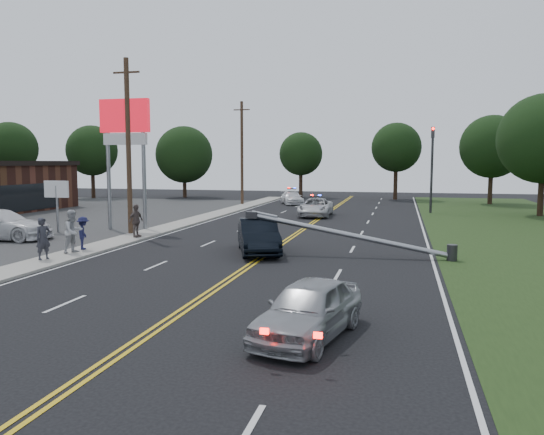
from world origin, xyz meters
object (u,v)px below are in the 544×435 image
(fallen_streetlight, at_px, (360,237))
(emergency_b, at_px, (292,198))
(waiting_sedan, at_px, (309,309))
(utility_pole_mid, at_px, (128,146))
(bystander_b, at_px, (73,231))
(utility_pole_far, at_px, (242,153))
(parked_car, at_px, (0,225))
(small_sign, at_px, (57,194))
(crashed_sedan, at_px, (258,236))
(emergency_a, at_px, (316,207))
(pylon_sign, at_px, (125,132))
(traffic_signal, at_px, (432,162))
(bystander_d, at_px, (136,221))
(bystander_c, at_px, (83,233))
(bystander_a, at_px, (43,239))

(fallen_streetlight, xyz_separation_m, emergency_b, (-8.89, 28.19, -0.28))
(waiting_sedan, xyz_separation_m, emergency_b, (-8.55, 39.45, -0.06))
(utility_pole_mid, xyz_separation_m, bystander_b, (0.81, -6.66, -3.99))
(utility_pole_far, height_order, parked_car, utility_pole_far)
(small_sign, height_order, crashed_sedan, small_sign)
(emergency_a, distance_m, bystander_b, 21.30)
(crashed_sedan, height_order, emergency_b, crashed_sedan)
(pylon_sign, xyz_separation_m, utility_pole_far, (1.30, 20.00, -0.91))
(pylon_sign, height_order, utility_pole_far, utility_pole_far)
(traffic_signal, height_order, bystander_d, traffic_signal)
(fallen_streetlight, height_order, waiting_sedan, fallen_streetlight)
(pylon_sign, relative_size, bystander_c, 5.18)
(traffic_signal, relative_size, emergency_b, 1.59)
(crashed_sedan, bearing_deg, small_sign, 142.84)
(pylon_sign, xyz_separation_m, bystander_d, (2.42, -3.45, -4.97))
(bystander_a, distance_m, bystander_d, 6.99)
(bystander_c, distance_m, bystander_d, 4.30)
(bystander_c, bearing_deg, parked_car, 43.65)
(pylon_sign, xyz_separation_m, bystander_a, (1.87, -10.41, -4.99))
(bystander_a, bearing_deg, emergency_a, 3.97)
(utility_pole_mid, bearing_deg, pylon_sign, 123.02)
(utility_pole_mid, xyz_separation_m, emergency_b, (4.50, 24.19, -4.44))
(emergency_a, distance_m, emergency_b, 11.83)
(utility_pole_far, height_order, bystander_b, utility_pole_far)
(utility_pole_far, bearing_deg, bystander_a, -88.92)
(crashed_sedan, bearing_deg, bystander_c, 171.34)
(bystander_b, bearing_deg, bystander_c, 23.86)
(bystander_b, bearing_deg, parked_car, 80.61)
(traffic_signal, xyz_separation_m, crashed_sedan, (-8.76, -22.02, -3.42))
(bystander_c, bearing_deg, waiting_sedan, -154.19)
(bystander_c, bearing_deg, bystander_a, 150.84)
(fallen_streetlight, relative_size, waiting_sedan, 2.27)
(small_sign, distance_m, crashed_sedan, 14.21)
(traffic_signal, xyz_separation_m, emergency_b, (-13.00, 6.19, -3.56))
(waiting_sedan, bearing_deg, bystander_d, 143.80)
(waiting_sedan, bearing_deg, emergency_a, 111.75)
(utility_pole_mid, distance_m, bystander_a, 9.37)
(fallen_streetlight, bearing_deg, traffic_signal, 79.41)
(pylon_sign, distance_m, crashed_sedan, 12.81)
(waiting_sedan, distance_m, parked_car, 22.52)
(traffic_signal, height_order, bystander_c, traffic_signal)
(bystander_c, bearing_deg, emergency_b, -33.77)
(pylon_sign, relative_size, fallen_streetlight, 0.85)
(traffic_signal, distance_m, waiting_sedan, 33.74)
(utility_pole_far, height_order, emergency_b, utility_pole_far)
(utility_pole_mid, bearing_deg, waiting_sedan, -49.47)
(utility_pole_mid, relative_size, utility_pole_far, 1.00)
(crashed_sedan, bearing_deg, waiting_sedan, -89.60)
(emergency_b, xyz_separation_m, bystander_a, (-3.93, -32.60, 0.36))
(emergency_a, bearing_deg, emergency_b, 109.72)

